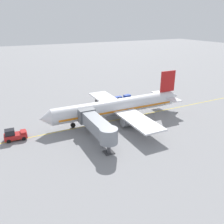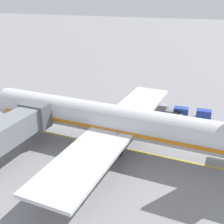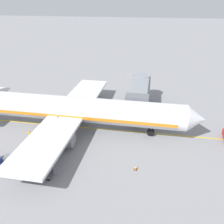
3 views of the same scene
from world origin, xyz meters
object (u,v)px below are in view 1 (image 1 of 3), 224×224
baggage_tug_lead (117,101)px  ground_crew_loader (126,106)px  pushback_tractor (15,135)px  baggage_cart_tail_end (127,97)px  baggage_cart_third_in_train (118,99)px  baggage_cart_second_in_train (109,100)px  jet_bridge (97,125)px  safety_cone_nose_left (69,113)px  baggage_cart_front (99,102)px  ground_crew_wing_walker (116,109)px  parked_airliner (118,107)px

baggage_tug_lead → ground_crew_loader: ground_crew_loader is taller
pushback_tractor → baggage_cart_tail_end: pushback_tractor is taller
baggage_cart_tail_end → ground_crew_loader: 8.53m
baggage_cart_third_in_train → baggage_cart_tail_end: size_ratio=1.00×
baggage_cart_second_in_train → jet_bridge: bearing=148.3°
safety_cone_nose_left → baggage_cart_front: bearing=-73.0°
baggage_tug_lead → baggage_cart_third_in_train: baggage_tug_lead is taller
jet_bridge → baggage_tug_lead: (18.69, -14.60, -2.74)m
baggage_tug_lead → baggage_cart_third_in_train: (1.12, -0.89, 0.24)m
ground_crew_wing_walker → baggage_cart_tail_end: bearing=-45.2°
baggage_tug_lead → safety_cone_nose_left: (-1.96, 15.49, -0.42)m
baggage_cart_second_in_train → ground_crew_wing_walker: size_ratio=1.74×
parked_airliner → ground_crew_wing_walker: parked_airliner is taller
parked_airliner → baggage_tug_lead: size_ratio=13.79×
baggage_cart_third_in_train → ground_crew_wing_walker: size_ratio=1.74×
parked_airliner → baggage_cart_tail_end: (11.78, -9.63, -2.24)m
baggage_cart_front → baggage_cart_third_in_train: bearing=-90.2°
jet_bridge → safety_cone_nose_left: bearing=3.0°
jet_bridge → pushback_tractor: bearing=61.1°
jet_bridge → safety_cone_nose_left: jet_bridge is taller
baggage_cart_third_in_train → ground_crew_wing_walker: ground_crew_wing_walker is taller
baggage_tug_lead → parked_airliner: bearing=152.1°
safety_cone_nose_left → baggage_cart_tail_end: bearing=-80.2°
baggage_cart_tail_end → safety_cone_nose_left: (-3.38, 19.62, -0.66)m
parked_airliner → jet_bridge: (-8.33, 9.11, 0.27)m
baggage_cart_front → ground_crew_loader: bearing=-144.7°
baggage_tug_lead → baggage_cart_tail_end: baggage_tug_lead is taller
baggage_cart_front → ground_crew_loader: ground_crew_loader is taller
baggage_cart_tail_end → baggage_cart_front: bearing=91.7°
baggage_cart_third_in_train → baggage_tug_lead: bearing=141.3°
ground_crew_loader → pushback_tractor: bearing=99.2°
pushback_tractor → ground_crew_loader: bearing=-80.8°
safety_cone_nose_left → ground_crew_wing_walker: bearing=-111.9°
baggage_tug_lead → ground_crew_wing_walker: 7.69m
baggage_cart_front → ground_crew_wing_walker: bearing=-170.0°
pushback_tractor → baggage_cart_third_in_train: pushback_tractor is taller
baggage_tug_lead → baggage_cart_third_in_train: size_ratio=0.92×
baggage_cart_tail_end → baggage_cart_second_in_train: bearing=90.8°
parked_airliner → ground_crew_loader: bearing=-48.4°
parked_airliner → baggage_cart_front: parked_airliner is taller
baggage_cart_tail_end → ground_crew_loader: (-7.24, 4.52, 0.00)m
baggage_cart_second_in_train → ground_crew_wing_walker: 8.10m
baggage_cart_second_in_train → baggage_cart_tail_end: bearing=-89.2°
baggage_cart_tail_end → ground_crew_wing_walker: (-8.01, 8.08, 0.00)m
ground_crew_wing_walker → baggage_tug_lead: bearing=-30.9°
pushback_tractor → baggage_cart_tail_end: 35.61m
baggage_cart_tail_end → ground_crew_loader: ground_crew_loader is taller
jet_bridge → baggage_cart_second_in_train: bearing=-31.7°
jet_bridge → ground_crew_wing_walker: bearing=-41.4°
baggage_cart_tail_end → jet_bridge: bearing=137.0°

